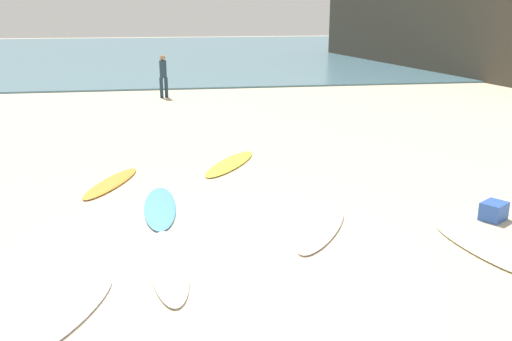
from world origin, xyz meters
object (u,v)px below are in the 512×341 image
object	(u,v)px
beach_cooler	(494,211)
surfboard_0	(230,163)
surfboard_3	(168,264)
surfboard_5	(484,249)
surfboard_6	(160,207)
surfboard_2	(70,311)
beachgoer_near	(163,74)
surfboard_1	(322,228)
surfboard_4	(111,183)

from	to	relation	value
beach_cooler	surfboard_0	bearing A→B (deg)	134.82
surfboard_3	surfboard_5	bearing A→B (deg)	-6.61
surfboard_3	surfboard_5	distance (m)	4.89
surfboard_0	surfboard_6	distance (m)	3.22
surfboard_3	beach_cooler	distance (m)	5.82
surfboard_2	beach_cooler	xyz separation A→B (m)	(6.97, 2.08, 0.13)
surfboard_3	beachgoer_near	bearing A→B (deg)	86.19
beach_cooler	surfboard_3	bearing A→B (deg)	-170.57
surfboard_6	beachgoer_near	xyz separation A→B (m)	(0.11, 13.11, 0.93)
surfboard_3	surfboard_2	bearing A→B (deg)	-141.21
surfboard_6	beach_cooler	world-z (taller)	beach_cooler
surfboard_1	surfboard_6	size ratio (longest dim) A/B	0.99
surfboard_1	surfboard_4	world-z (taller)	surfboard_4
surfboard_0	surfboard_1	size ratio (longest dim) A/B	1.04
beach_cooler	surfboard_2	bearing A→B (deg)	-163.36
surfboard_2	surfboard_3	bearing A→B (deg)	64.68
surfboard_2	surfboard_5	distance (m)	6.17
surfboard_2	beach_cooler	world-z (taller)	beach_cooler
surfboard_3	surfboard_4	bearing A→B (deg)	101.97
beachgoer_near	surfboard_6	bearing A→B (deg)	-99.39
surfboard_5	beach_cooler	size ratio (longest dim) A/B	4.91
surfboard_0	surfboard_2	size ratio (longest dim) A/B	1.24
surfboard_4	surfboard_2	bearing A→B (deg)	-68.56
surfboard_5	surfboard_6	distance (m)	5.68
beachgoer_near	surfboard_3	bearing A→B (deg)	-98.83
surfboard_0	surfboard_1	distance (m)	4.36
surfboard_0	surfboard_3	size ratio (longest dim) A/B	0.96
surfboard_1	beach_cooler	distance (m)	3.14
surfboard_4	surfboard_6	distance (m)	1.97
surfboard_4	beach_cooler	bearing A→B (deg)	-2.53
surfboard_4	surfboard_3	bearing A→B (deg)	-52.11
surfboard_2	beachgoer_near	xyz separation A→B (m)	(1.20, 16.68, 0.94)
surfboard_3	surfboard_1	bearing A→B (deg)	17.01
surfboard_5	surfboard_3	bearing A→B (deg)	-13.92
surfboard_5	beachgoer_near	bearing A→B (deg)	-83.94
surfboard_1	surfboard_6	world-z (taller)	surfboard_6
surfboard_0	surfboard_6	world-z (taller)	surfboard_6
surfboard_1	surfboard_2	xyz separation A→B (m)	(-3.83, -2.12, -0.00)
surfboard_2	surfboard_6	world-z (taller)	surfboard_6
surfboard_3	beachgoer_near	xyz separation A→B (m)	(-0.03, 15.56, 0.94)
surfboard_1	surfboard_2	world-z (taller)	surfboard_1
surfboard_3	surfboard_6	size ratio (longest dim) A/B	1.08
surfboard_1	surfboard_6	distance (m)	3.10
surfboard_6	beach_cooler	xyz separation A→B (m)	(5.88, -1.49, 0.13)
surfboard_5	surfboard_6	xyz separation A→B (m)	(-5.01, 2.67, -0.00)
surfboard_2	surfboard_5	xyz separation A→B (m)	(6.11, 0.90, 0.00)
surfboard_0	surfboard_1	world-z (taller)	surfboard_0
surfboard_1	surfboard_5	distance (m)	2.59
surfboard_0	beachgoer_near	bearing A→B (deg)	128.62
surfboard_0	beach_cooler	bearing A→B (deg)	-15.01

